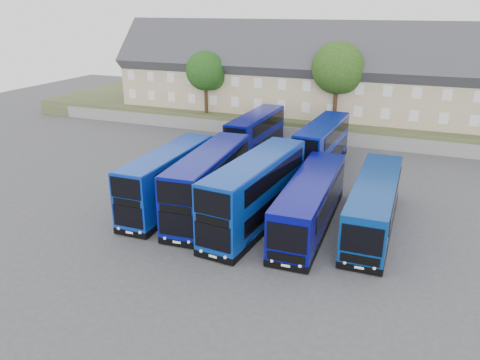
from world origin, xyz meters
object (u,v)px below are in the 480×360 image
at_px(dd_front_left, 169,181).
at_px(tree_west, 207,72).
at_px(dd_front_mid, 209,184).
at_px(coach_east_a, 310,203).
at_px(tree_mid, 339,70).

height_order(dd_front_left, tree_west, tree_west).
relative_size(dd_front_mid, tree_west, 1.56).
distance_m(dd_front_mid, tree_west, 26.18).
height_order(dd_front_left, coach_east_a, dd_front_left).
bearing_deg(dd_front_left, tree_mid, 70.51).
height_order(dd_front_left, dd_front_mid, dd_front_mid).
relative_size(tree_west, tree_mid, 0.83).
height_order(dd_front_mid, coach_east_a, dd_front_mid).
relative_size(dd_front_left, coach_east_a, 0.86).
height_order(coach_east_a, tree_mid, tree_mid).
xyz_separation_m(dd_front_left, tree_west, (-7.92, 23.42, 4.86)).
bearing_deg(coach_east_a, dd_front_left, -177.89).
height_order(tree_west, tree_mid, tree_mid).
relative_size(coach_east_a, tree_mid, 1.43).
relative_size(dd_front_mid, coach_east_a, 0.91).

